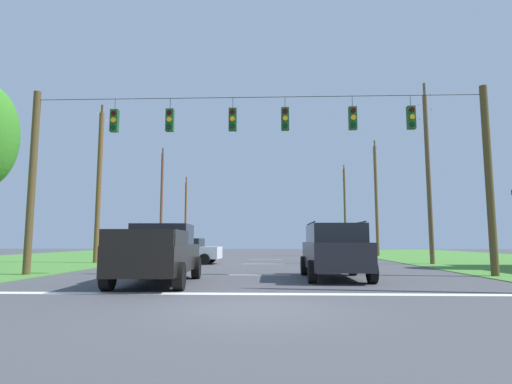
% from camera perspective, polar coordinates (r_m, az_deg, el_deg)
% --- Properties ---
extents(ground_plane, '(120.00, 120.00, 0.00)m').
position_cam_1_polar(ground_plane, '(8.91, -0.93, -15.72)').
color(ground_plane, '#47474C').
extents(stop_bar_stripe, '(16.10, 0.45, 0.01)m').
position_cam_1_polar(stop_bar_stripe, '(11.20, -0.29, -13.84)').
color(stop_bar_stripe, white).
rests_on(stop_bar_stripe, ground).
extents(lane_dash_0, '(2.50, 0.15, 0.01)m').
position_cam_1_polar(lane_dash_0, '(17.17, 0.55, -11.34)').
color(lane_dash_0, white).
rests_on(lane_dash_0, ground).
extents(lane_dash_1, '(2.50, 0.15, 0.01)m').
position_cam_1_polar(lane_dash_1, '(25.08, 1.04, -9.86)').
color(lane_dash_1, white).
rests_on(lane_dash_1, ground).
extents(lane_dash_2, '(2.50, 0.15, 0.01)m').
position_cam_1_polar(lane_dash_2, '(31.05, 1.25, -9.24)').
color(lane_dash_2, white).
rests_on(lane_dash_2, ground).
extents(overhead_signal_span, '(18.92, 0.31, 7.69)m').
position_cam_1_polar(overhead_signal_span, '(16.96, 0.14, 3.87)').
color(overhead_signal_span, brown).
rests_on(overhead_signal_span, ground).
extents(pickup_truck, '(2.50, 5.49, 1.95)m').
position_cam_1_polar(pickup_truck, '(14.10, -13.19, -8.26)').
color(pickup_truck, black).
rests_on(pickup_truck, ground).
extents(suv_black, '(2.21, 4.80, 2.05)m').
position_cam_1_polar(suv_black, '(15.61, 10.70, -7.80)').
color(suv_black, black).
rests_on(suv_black, ground).
extents(distant_car_crossing_white, '(4.40, 2.22, 1.52)m').
position_cam_1_polar(distant_car_crossing_white, '(25.49, -9.80, -7.95)').
color(distant_car_crossing_white, silver).
rests_on(distant_car_crossing_white, ground).
extents(utility_pole_mid_right, '(0.27, 1.98, 11.02)m').
position_cam_1_polar(utility_pole_mid_right, '(26.94, 22.60, 2.59)').
color(utility_pole_mid_right, brown).
rests_on(utility_pole_mid_right, ground).
extents(utility_pole_far_right, '(0.29, 1.70, 10.61)m').
position_cam_1_polar(utility_pole_far_right, '(39.32, 16.21, -0.71)').
color(utility_pole_far_right, brown).
rests_on(utility_pole_far_right, ground).
extents(utility_pole_near_left, '(0.28, 1.83, 11.00)m').
position_cam_1_polar(utility_pole_near_left, '(53.51, 12.13, -2.08)').
color(utility_pole_near_left, brown).
rests_on(utility_pole_near_left, ground).
extents(utility_pole_far_left, '(0.31, 1.59, 10.11)m').
position_cam_1_polar(utility_pole_far_left, '(27.99, -20.80, 0.99)').
color(utility_pole_far_left, brown).
rests_on(utility_pole_far_left, ground).
extents(utility_pole_distant_right, '(0.26, 1.70, 10.39)m').
position_cam_1_polar(utility_pole_distant_right, '(40.98, -12.86, -1.11)').
color(utility_pole_distant_right, brown).
rests_on(utility_pole_distant_right, ground).
extents(utility_pole_distant_left, '(0.27, 1.93, 9.57)m').
position_cam_1_polar(utility_pole_distant_left, '(54.01, -9.65, -3.03)').
color(utility_pole_distant_left, brown).
rests_on(utility_pole_distant_left, ground).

